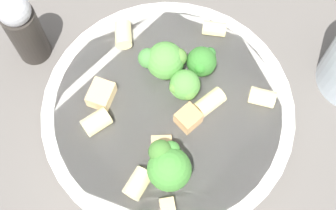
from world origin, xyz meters
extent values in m
plane|color=#5B5651|center=(0.00, 0.00, 0.00)|extent=(2.00, 2.00, 0.00)
cylinder|color=silver|center=(0.00, 0.00, 0.02)|extent=(0.25, 0.25, 0.04)
cylinder|color=beige|center=(0.00, 0.00, 0.03)|extent=(0.22, 0.22, 0.01)
torus|color=silver|center=(0.00, 0.00, 0.04)|extent=(0.24, 0.24, 0.00)
cylinder|color=#9EC175|center=(0.02, 0.01, 0.04)|extent=(0.01, 0.01, 0.01)
sphere|color=#569942|center=(0.02, 0.01, 0.06)|extent=(0.03, 0.03, 0.03)
sphere|color=#578E3A|center=(0.02, 0.00, 0.06)|extent=(0.02, 0.02, 0.02)
sphere|color=#588C39|center=(0.01, 0.01, 0.06)|extent=(0.01, 0.01, 0.01)
cylinder|color=#93B766|center=(0.05, 0.02, 0.04)|extent=(0.01, 0.01, 0.01)
sphere|color=#387A2D|center=(0.05, 0.02, 0.06)|extent=(0.03, 0.03, 0.03)
sphere|color=#347F2A|center=(0.04, 0.02, 0.06)|extent=(0.01, 0.01, 0.01)
sphere|color=#347530|center=(0.06, 0.03, 0.06)|extent=(0.01, 0.01, 0.01)
cylinder|color=#84AD60|center=(0.01, 0.04, 0.04)|extent=(0.01, 0.01, 0.01)
sphere|color=#569942|center=(0.01, 0.04, 0.06)|extent=(0.04, 0.04, 0.04)
sphere|color=#598A3A|center=(0.03, 0.04, 0.06)|extent=(0.02, 0.02, 0.02)
sphere|color=#4B8B40|center=(0.00, 0.05, 0.06)|extent=(0.02, 0.02, 0.02)
cylinder|color=#9EC175|center=(-0.03, -0.06, 0.04)|extent=(0.01, 0.01, 0.01)
sphere|color=#478E38|center=(-0.03, -0.06, 0.06)|extent=(0.04, 0.04, 0.04)
sphere|color=#438937|center=(-0.02, -0.05, 0.07)|extent=(0.02, 0.02, 0.02)
sphere|color=#447930|center=(-0.03, -0.05, 0.07)|extent=(0.02, 0.02, 0.02)
sphere|color=#498339|center=(-0.03, -0.05, 0.07)|extent=(0.02, 0.02, 0.02)
cylinder|color=beige|center=(-0.01, 0.09, 0.05)|extent=(0.02, 0.03, 0.02)
cylinder|color=beige|center=(-0.06, -0.06, 0.05)|extent=(0.03, 0.03, 0.02)
cylinder|color=beige|center=(0.08, 0.06, 0.04)|extent=(0.03, 0.03, 0.01)
cylinder|color=beige|center=(0.04, -0.01, 0.05)|extent=(0.03, 0.02, 0.02)
cylinder|color=beige|center=(0.09, -0.03, 0.05)|extent=(0.03, 0.03, 0.02)
cylinder|color=beige|center=(-0.07, 0.01, 0.05)|extent=(0.03, 0.02, 0.02)
cube|color=tan|center=(-0.05, 0.04, 0.05)|extent=(0.03, 0.03, 0.02)
cube|color=tan|center=(0.01, -0.02, 0.05)|extent=(0.03, 0.03, 0.02)
cube|color=tan|center=(-0.02, -0.03, 0.04)|extent=(0.02, 0.02, 0.01)
cube|color=tan|center=(-0.04, -0.09, 0.04)|extent=(0.02, 0.02, 0.01)
cylinder|color=#332D28|center=(-0.10, 0.14, 0.04)|extent=(0.04, 0.04, 0.07)
sphere|color=#B7B7BC|center=(-0.10, 0.14, 0.08)|extent=(0.03, 0.03, 0.03)
camera|label=1|loc=(-0.07, -0.15, 0.46)|focal=50.00mm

